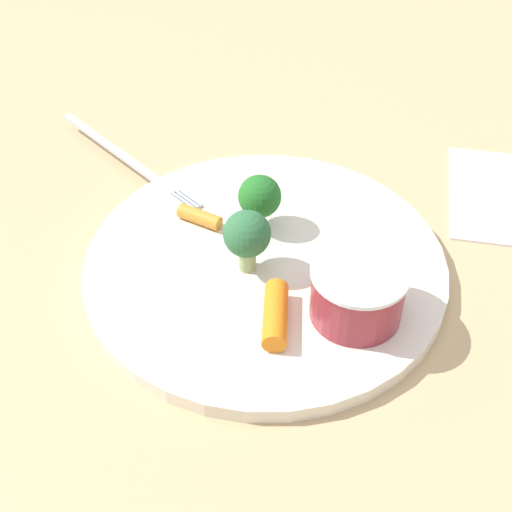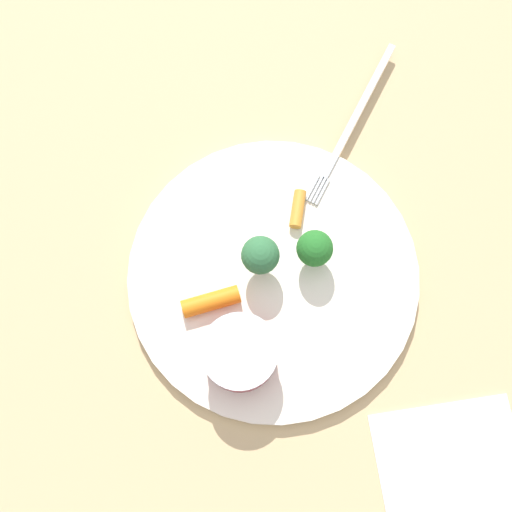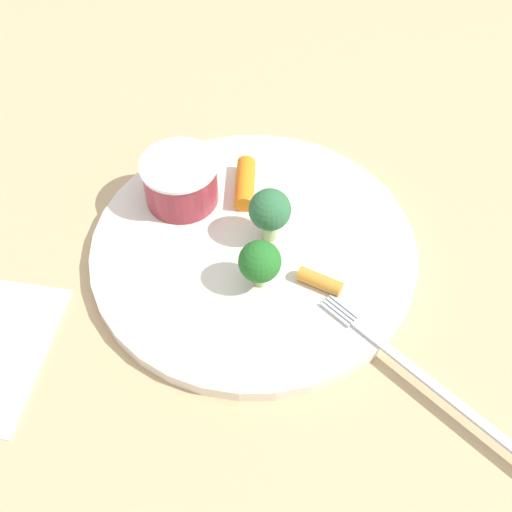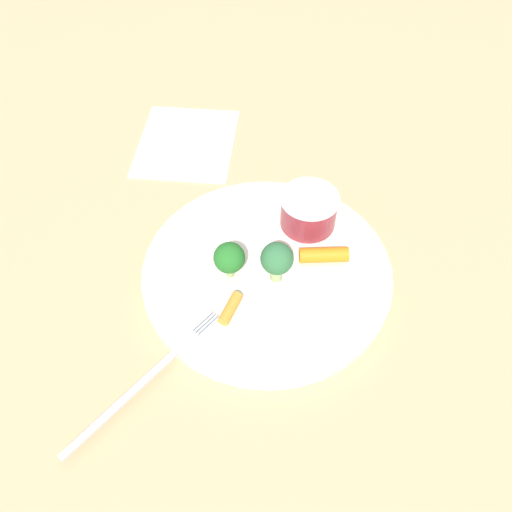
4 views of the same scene
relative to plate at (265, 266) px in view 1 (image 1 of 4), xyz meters
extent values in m
plane|color=tan|center=(0.00, 0.00, -0.01)|extent=(2.40, 2.40, 0.00)
cylinder|color=silver|center=(0.00, 0.00, 0.00)|extent=(0.26, 0.26, 0.01)
cylinder|color=maroon|center=(0.06, 0.05, 0.02)|extent=(0.06, 0.06, 0.04)
cylinder|color=silver|center=(0.06, 0.05, 0.05)|extent=(0.06, 0.06, 0.00)
cylinder|color=#97AD6F|center=(0.01, -0.01, 0.02)|extent=(0.01, 0.01, 0.02)
sphere|color=#2F663B|center=(0.01, -0.01, 0.04)|extent=(0.03, 0.03, 0.03)
cylinder|color=#95AD67|center=(-0.04, 0.00, 0.01)|extent=(0.01, 0.01, 0.02)
sphere|color=#236724|center=(-0.04, 0.00, 0.03)|extent=(0.03, 0.03, 0.03)
cylinder|color=orange|center=(-0.05, -0.05, 0.01)|extent=(0.03, 0.04, 0.01)
cylinder|color=orange|center=(0.06, 0.00, 0.01)|extent=(0.05, 0.02, 0.02)
cube|color=silver|center=(-0.15, -0.11, 0.01)|extent=(0.13, 0.10, 0.00)
cube|color=silver|center=(-0.08, -0.05, 0.01)|extent=(0.02, 0.02, 0.00)
cube|color=silver|center=(-0.07, -0.05, 0.01)|extent=(0.02, 0.02, 0.00)
cube|color=silver|center=(-0.07, -0.06, 0.01)|extent=(0.02, 0.02, 0.00)
cube|color=silver|center=(-0.07, -0.06, 0.01)|extent=(0.02, 0.02, 0.00)
camera|label=1|loc=(0.38, -0.04, 0.37)|focal=50.64mm
camera|label=2|loc=(0.08, 0.13, 0.61)|focal=48.69mm
camera|label=3|loc=(-0.33, 0.04, 0.41)|focal=45.21mm
camera|label=4|loc=(-0.08, -0.33, 0.45)|focal=37.33mm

